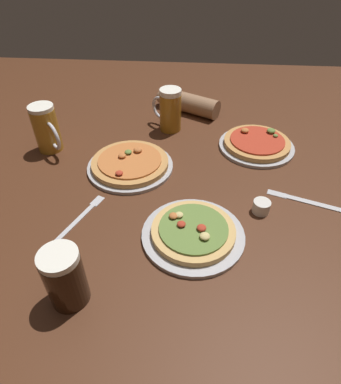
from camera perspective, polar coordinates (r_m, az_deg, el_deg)
ground_plane at (r=1.03m, az=-0.00°, el=-1.49°), size 2.40×2.40×0.03m
pizza_plate_near at (r=0.89m, az=3.94°, el=-6.99°), size 0.28×0.28×0.05m
pizza_plate_far at (r=1.27m, az=14.69°, el=8.08°), size 0.28×0.28×0.05m
pizza_plate_side at (r=1.14m, az=-7.00°, el=4.86°), size 0.29×0.29×0.05m
beer_mug_dark at (r=1.27m, az=-20.64°, el=10.19°), size 0.12×0.13×0.17m
beer_mug_amber at (r=1.33m, az=-0.16°, el=14.03°), size 0.12×0.11×0.17m
beer_mug_pale at (r=0.77m, az=-17.83°, el=-13.70°), size 0.09×0.14×0.15m
ramekin_sauce at (r=0.99m, az=15.44°, el=-2.47°), size 0.05×0.05×0.04m
fork_left at (r=0.98m, az=-15.27°, el=-4.15°), size 0.10×0.20×0.01m
knife_right at (r=1.08m, az=22.00°, el=-1.33°), size 0.21×0.09×0.01m
diner_arm at (r=1.49m, az=2.46°, el=15.31°), size 0.29×0.19×0.08m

